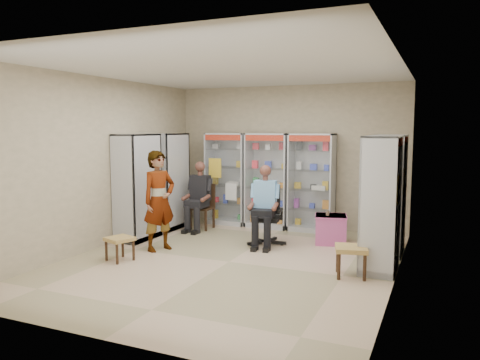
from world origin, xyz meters
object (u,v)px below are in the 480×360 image
at_px(cabinet_back_mid, 268,181).
at_px(cabinet_right_far, 389,194).
at_px(cabinet_right_near, 381,204).
at_px(office_chair, 266,215).
at_px(wooden_chair, 202,207).
at_px(cabinet_back_left, 227,179).
at_px(cabinet_left_far, 169,181).
at_px(cabinet_back_right, 312,183).
at_px(woven_stool_a, 351,261).
at_px(pink_trunk, 331,229).
at_px(standing_man, 159,201).
at_px(seated_shopkeeper, 265,208).
at_px(woven_stool_b, 120,249).
at_px(cabinet_left_near, 137,187).

distance_m(cabinet_back_mid, cabinet_right_far, 2.82).
height_order(cabinet_right_near, office_chair, cabinet_right_near).
bearing_deg(cabinet_right_near, wooden_chair, 68.36).
height_order(cabinet_back_left, cabinet_left_far, same).
bearing_deg(cabinet_back_right, woven_stool_a, -64.28).
height_order(cabinet_right_far, pink_trunk, cabinet_right_far).
relative_size(cabinet_back_right, cabinet_left_far, 1.00).
distance_m(cabinet_back_left, cabinet_back_mid, 0.95).
bearing_deg(standing_man, cabinet_left_far, 48.85).
distance_m(cabinet_right_far, wooden_chair, 3.84).
distance_m(cabinet_right_near, seated_shopkeeper, 2.23).
bearing_deg(woven_stool_a, woven_stool_b, -169.47).
distance_m(cabinet_right_near, wooden_chair, 4.10).
xyz_separation_m(wooden_chair, office_chair, (1.70, -0.71, 0.07)).
relative_size(cabinet_back_mid, pink_trunk, 3.68).
xyz_separation_m(cabinet_right_near, cabinet_left_near, (-4.46, 0.20, 0.00)).
height_order(cabinet_back_left, cabinet_left_near, same).
distance_m(cabinet_right_far, standing_man, 3.91).
height_order(wooden_chair, woven_stool_a, wooden_chair).
bearing_deg(standing_man, cabinet_back_right, -16.36).
distance_m(cabinet_right_near, woven_stool_b, 4.10).
bearing_deg(pink_trunk, woven_stool_b, -139.05).
relative_size(woven_stool_a, woven_stool_b, 1.15).
bearing_deg(woven_stool_a, cabinet_left_near, 170.79).
relative_size(cabinet_right_near, woven_stool_b, 5.26).
distance_m(cabinet_back_left, wooden_chair, 0.94).
height_order(cabinet_left_near, woven_stool_b, cabinet_left_near).
bearing_deg(cabinet_right_far, cabinet_back_left, 72.25).
bearing_deg(cabinet_back_right, standing_man, -128.36).
bearing_deg(seated_shopkeeper, pink_trunk, 20.26).
xyz_separation_m(cabinet_back_mid, woven_stool_b, (-1.28, -3.36, -0.81)).
xyz_separation_m(cabinet_back_left, standing_man, (-0.11, -2.54, -0.14)).
bearing_deg(standing_man, seated_shopkeeper, -34.06).
distance_m(cabinet_back_right, office_chair, 1.58).
relative_size(cabinet_right_near, woven_stool_a, 4.56).
bearing_deg(seated_shopkeeper, cabinet_right_far, 0.55).
distance_m(cabinet_left_far, seated_shopkeeper, 2.47).
bearing_deg(woven_stool_a, pink_trunk, 111.05).
bearing_deg(cabinet_left_near, woven_stool_a, 80.79).
relative_size(office_chair, woven_stool_b, 2.82).
xyz_separation_m(seated_shopkeeper, pink_trunk, (1.06, 0.60, -0.42)).
relative_size(office_chair, pink_trunk, 1.97).
height_order(cabinet_left_near, woven_stool_a, cabinet_left_near).
xyz_separation_m(cabinet_back_left, wooden_chair, (-0.25, -0.73, -0.53)).
height_order(cabinet_left_far, seated_shopkeeper, cabinet_left_far).
height_order(pink_trunk, standing_man, standing_man).
height_order(cabinet_back_mid, wooden_chair, cabinet_back_mid).
distance_m(cabinet_left_far, standing_man, 1.81).
xyz_separation_m(cabinet_left_far, cabinet_left_near, (0.00, -1.10, 0.00)).
bearing_deg(cabinet_right_far, cabinet_back_mid, 66.35).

